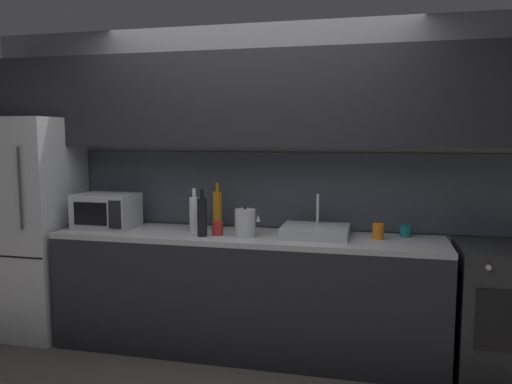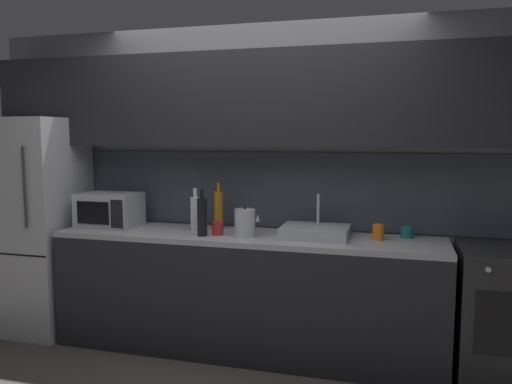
# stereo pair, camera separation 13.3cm
# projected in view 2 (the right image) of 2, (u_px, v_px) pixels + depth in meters

# --- Properties ---
(back_wall) EXTENTS (4.63, 0.44, 2.50)m
(back_wall) POSITION_uv_depth(u_px,v_px,m) (256.00, 146.00, 3.97)
(back_wall) COLOR slate
(back_wall) RESTS_ON ground
(counter_run) EXTENTS (2.89, 0.60, 0.90)m
(counter_run) POSITION_uv_depth(u_px,v_px,m) (245.00, 293.00, 3.81)
(counter_run) COLOR black
(counter_run) RESTS_ON ground
(refrigerator) EXTENTS (0.68, 0.69, 1.77)m
(refrigerator) POSITION_uv_depth(u_px,v_px,m) (37.00, 225.00, 4.25)
(refrigerator) COLOR #ADAFB5
(refrigerator) RESTS_ON ground
(oven_range) EXTENTS (0.60, 0.62, 0.90)m
(oven_range) POSITION_uv_depth(u_px,v_px,m) (504.00, 316.00, 3.34)
(oven_range) COLOR #232326
(oven_range) RESTS_ON ground
(microwave) EXTENTS (0.46, 0.35, 0.27)m
(microwave) POSITION_uv_depth(u_px,v_px,m) (110.00, 210.00, 4.07)
(microwave) COLOR #A8AAAF
(microwave) RESTS_ON counter_run
(sink_basin) EXTENTS (0.48, 0.38, 0.30)m
(sink_basin) POSITION_uv_depth(u_px,v_px,m) (315.00, 232.00, 3.65)
(sink_basin) COLOR #ADAFB5
(sink_basin) RESTS_ON counter_run
(kettle) EXTENTS (0.19, 0.15, 0.23)m
(kettle) POSITION_uv_depth(u_px,v_px,m) (245.00, 223.00, 3.67)
(kettle) COLOR #B7BABF
(kettle) RESTS_ON counter_run
(wine_bottle_amber) EXTENTS (0.07, 0.07, 0.37)m
(wine_bottle_amber) POSITION_uv_depth(u_px,v_px,m) (219.00, 209.00, 3.98)
(wine_bottle_amber) COLOR #B27019
(wine_bottle_amber) RESTS_ON counter_run
(wine_bottle_clear) EXTENTS (0.08, 0.08, 0.33)m
(wine_bottle_clear) POSITION_uv_depth(u_px,v_px,m) (195.00, 213.00, 3.88)
(wine_bottle_clear) COLOR silver
(wine_bottle_clear) RESTS_ON counter_run
(wine_bottle_dark) EXTENTS (0.07, 0.07, 0.35)m
(wine_bottle_dark) POSITION_uv_depth(u_px,v_px,m) (202.00, 216.00, 3.69)
(wine_bottle_dark) COLOR black
(wine_bottle_dark) RESTS_ON counter_run
(mug_red) EXTENTS (0.08, 0.08, 0.10)m
(mug_red) POSITION_uv_depth(u_px,v_px,m) (218.00, 228.00, 3.74)
(mug_red) COLOR #A82323
(mug_red) RESTS_ON counter_run
(mug_orange) EXTENTS (0.08, 0.08, 0.11)m
(mug_orange) POSITION_uv_depth(u_px,v_px,m) (378.00, 232.00, 3.56)
(mug_orange) COLOR orange
(mug_orange) RESTS_ON counter_run
(mug_teal) EXTENTS (0.09, 0.09, 0.09)m
(mug_teal) POSITION_uv_depth(u_px,v_px,m) (407.00, 232.00, 3.63)
(mug_teal) COLOR #19666B
(mug_teal) RESTS_ON counter_run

